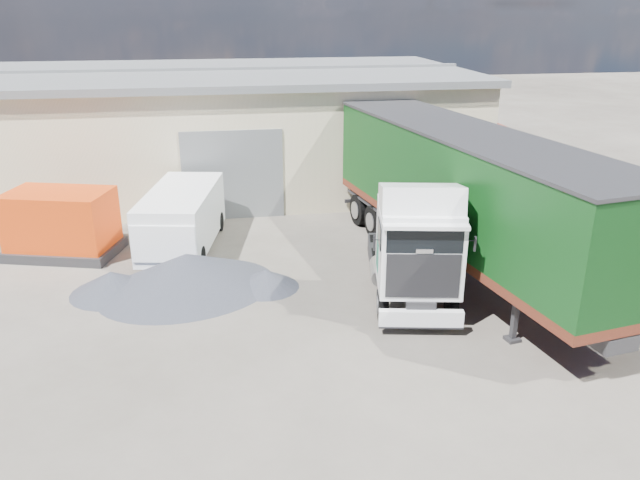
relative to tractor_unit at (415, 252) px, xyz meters
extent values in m
plane|color=#2B2923|center=(-2.79, -1.34, -1.62)|extent=(120.00, 120.00, 0.00)
cube|color=beige|center=(-8.79, 14.66, 0.88)|extent=(30.00, 12.00, 5.00)
cube|color=#595C5E|center=(-8.79, 14.66, 3.53)|extent=(30.60, 12.60, 0.30)
cube|color=#595C5E|center=(-4.79, 8.64, 0.18)|extent=(4.00, 0.08, 3.60)
cube|color=#595C5E|center=(-8.79, 14.66, 3.73)|extent=(30.60, 0.40, 0.15)
cube|color=maroon|center=(8.71, 4.66, -0.37)|extent=(0.35, 26.00, 2.50)
cylinder|color=black|center=(-0.20, -1.03, -1.17)|extent=(2.27, 1.30, 0.92)
cylinder|color=black|center=(0.38, 1.95, -1.17)|extent=(2.31, 1.31, 0.92)
cylinder|color=black|center=(0.61, 3.14, -1.17)|extent=(2.31, 1.31, 0.92)
cube|color=#2D2D30|center=(0.20, 1.01, -0.85)|extent=(1.85, 5.76, 0.26)
cube|color=white|center=(-0.35, -1.83, -1.15)|extent=(2.21, 0.63, 0.48)
cube|color=white|center=(-0.14, -0.73, 0.34)|extent=(2.50, 2.37, 2.12)
cube|color=black|center=(-0.33, -1.71, 0.02)|extent=(1.88, 0.41, 1.21)
cube|color=black|center=(-0.33, -1.69, 0.97)|extent=(1.92, 0.41, 0.65)
cube|color=white|center=(-0.11, -0.56, 1.71)|extent=(2.43, 2.06, 1.06)
cube|color=#0D5C41|center=(-1.14, -0.18, 0.11)|extent=(0.13, 0.64, 0.95)
cube|color=#0D5C41|center=(0.99, -0.60, 0.11)|extent=(0.13, 0.64, 0.95)
cylinder|color=#2D2D30|center=(0.41, 2.12, -0.66)|extent=(1.12, 1.12, 0.10)
cube|color=#2D2D30|center=(1.91, -2.52, -0.99)|extent=(0.40, 0.40, 1.26)
cube|color=#2D2D30|center=(3.95, -2.18, -0.99)|extent=(0.40, 0.40, 1.26)
cylinder|color=black|center=(1.43, 6.53, -1.02)|extent=(3.09, 1.69, 1.22)
cube|color=#2D2D30|center=(2.21, 1.95, -0.59)|extent=(3.20, 13.73, 0.40)
cube|color=#602716|center=(2.21, 1.95, -0.21)|extent=(5.13, 14.06, 0.28)
cube|color=black|center=(2.21, 1.95, 1.42)|extent=(5.13, 14.06, 2.98)
cube|color=#2D2D30|center=(2.21, 1.95, 2.93)|extent=(5.21, 14.14, 0.09)
cylinder|color=black|center=(-7.06, 3.91, -1.26)|extent=(2.24, 1.13, 0.74)
cylinder|color=black|center=(-6.39, 7.41, -1.26)|extent=(2.24, 1.13, 0.74)
cube|color=white|center=(-6.72, 5.66, -0.45)|extent=(3.05, 5.43, 1.89)
cube|color=white|center=(-7.12, 3.58, -0.51)|extent=(2.21, 1.37, 1.23)
cube|color=black|center=(-7.08, 3.80, 0.10)|extent=(1.93, 0.46, 0.67)
cube|color=#2D2D30|center=(-10.79, 5.70, -1.46)|extent=(4.11, 3.18, 0.34)
cube|color=#E0410D|center=(-10.79, 5.70, -0.49)|extent=(3.83, 2.90, 2.26)
cone|color=#21232C|center=(-6.47, 2.11, -1.05)|extent=(7.19, 7.19, 1.15)
cone|color=#21232C|center=(-4.12, 1.82, -1.34)|extent=(2.70, 2.70, 0.57)
cone|color=#21232C|center=(-8.73, 2.18, -1.28)|extent=(3.30, 3.30, 0.69)
camera|label=1|loc=(-5.37, -15.71, 6.57)|focal=35.00mm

